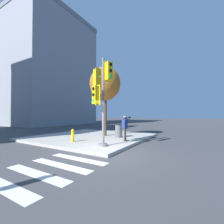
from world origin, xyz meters
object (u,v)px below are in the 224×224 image
at_px(street_tree, 105,84).
at_px(trash_bin, 119,131).
at_px(traffic_signal_pole, 101,91).
at_px(fire_hydrant, 73,135).
at_px(person_photographer, 125,126).

bearing_deg(street_tree, trash_bin, -100.44).
distance_m(traffic_signal_pole, trash_bin, 4.05).
xyz_separation_m(street_tree, fire_hydrant, (-3.20, 0.24, -3.67)).
bearing_deg(person_photographer, traffic_signal_pole, 170.93).
height_order(fire_hydrant, trash_bin, trash_bin).
distance_m(traffic_signal_pole, person_photographer, 2.89).
bearing_deg(street_tree, person_photographer, -118.87).
distance_m(traffic_signal_pole, street_tree, 4.16).
relative_size(street_tree, fire_hydrant, 7.07).
relative_size(street_tree, trash_bin, 5.78).
height_order(person_photographer, trash_bin, person_photographer).
relative_size(traffic_signal_pole, trash_bin, 4.97).
height_order(person_photographer, street_tree, street_tree).
xyz_separation_m(person_photographer, fire_hydrant, (-1.90, 2.61, -0.56)).
bearing_deg(person_photographer, trash_bin, 44.12).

